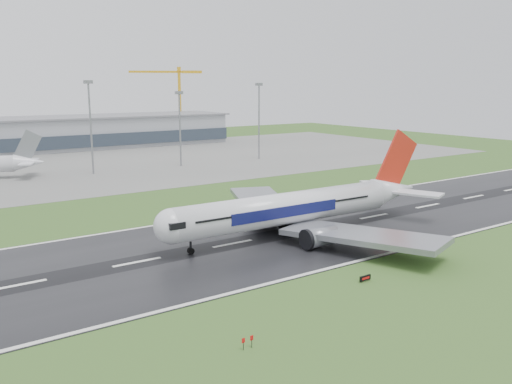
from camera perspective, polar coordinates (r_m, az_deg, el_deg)
ground at (r=98.60m, az=-12.50°, el=-7.32°), size 520.00×520.00×0.00m
runway at (r=98.59m, az=-12.50°, el=-7.29°), size 400.00×45.00×0.10m
apron at (r=217.10m, az=-25.07°, el=2.02°), size 400.00×130.00×0.08m
main_airliner at (r=112.95m, az=5.12°, el=0.53°), size 68.38×65.25×19.81m
tower_crane at (r=320.98m, az=-8.09°, el=9.35°), size 39.27×18.54×41.46m
runway_sign at (r=89.03m, az=11.51°, el=-8.98°), size 2.31×0.68×1.04m
floodmast_3 at (r=196.72m, az=-17.12°, el=6.34°), size 0.64×0.64×31.44m
floodmast_4 at (r=209.70m, az=-8.06°, el=6.47°), size 0.64×0.64×27.54m
floodmast_5 at (r=228.41m, az=0.32°, el=7.36°), size 0.64×0.64×30.68m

